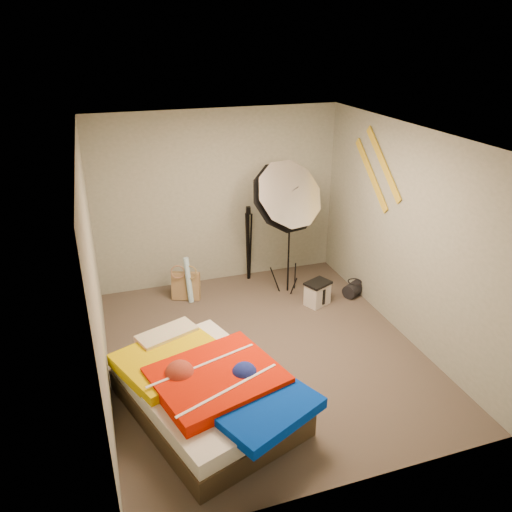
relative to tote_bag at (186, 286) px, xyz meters
name	(u,v)px	position (x,y,z in m)	size (l,w,h in m)	color
floor	(264,351)	(0.62, -1.53, -0.19)	(4.00, 4.00, 0.00)	brown
ceiling	(266,136)	(0.62, -1.53, 2.31)	(4.00, 4.00, 0.00)	silver
wall_back	(218,199)	(0.62, 0.47, 1.06)	(3.50, 3.50, 0.00)	#A0A394
wall_front	(355,361)	(0.62, -3.53, 1.06)	(3.50, 3.50, 0.00)	#A0A394
wall_left	(94,277)	(-1.13, -1.53, 1.06)	(4.00, 4.00, 0.00)	#A0A394
wall_right	(406,235)	(2.37, -1.53, 1.06)	(4.00, 4.00, 0.00)	#A0A394
tote_bag	(186,286)	(0.00, 0.00, 0.00)	(0.39, 0.12, 0.39)	#A48458
wrapping_roll	(189,280)	(0.03, -0.08, 0.12)	(0.07, 0.07, 0.64)	#5AB2DC
camera_case	(317,294)	(1.67, -0.72, -0.04)	(0.31, 0.22, 0.31)	beige
duffel_bag	(354,289)	(2.27, -0.65, -0.09)	(0.20, 0.20, 0.32)	black
wall_stripe_upper	(383,164)	(2.35, -0.93, 1.76)	(0.02, 1.10, 0.10)	gold
wall_stripe_lower	(371,175)	(2.35, -0.68, 1.56)	(0.02, 1.10, 0.10)	gold
bed	(207,389)	(-0.24, -2.31, 0.07)	(1.83, 2.14, 0.53)	#3F301E
photo_umbrella	(285,198)	(1.29, -0.38, 1.27)	(1.13, 0.83, 2.03)	black
camera_tripod	(248,238)	(1.01, 0.31, 0.46)	(0.07, 0.07, 1.14)	black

